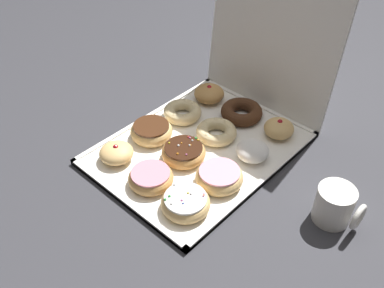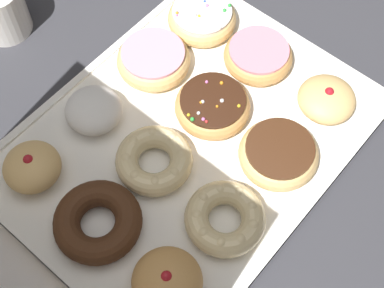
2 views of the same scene
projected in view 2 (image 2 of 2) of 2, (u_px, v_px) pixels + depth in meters
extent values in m
plane|color=#333338|center=(187.00, 142.00, 0.84)|extent=(3.00, 3.00, 0.00)
cube|color=white|center=(187.00, 140.00, 0.83)|extent=(0.41, 0.53, 0.01)
cube|color=white|center=(289.00, 36.00, 0.92)|extent=(0.41, 0.01, 0.01)
cube|color=white|center=(58.00, 270.00, 0.73)|extent=(0.41, 0.01, 0.01)
cube|color=white|center=(296.00, 221.00, 0.77)|extent=(0.01, 0.53, 0.01)
cube|color=white|center=(93.00, 69.00, 0.89)|extent=(0.01, 0.53, 0.01)
ellipsoid|color=#E5B770|center=(327.00, 99.00, 0.84)|extent=(0.09, 0.09, 0.04)
sphere|color=#B21923|center=(329.00, 92.00, 0.82)|extent=(0.01, 0.01, 0.01)
torus|color=tan|center=(258.00, 56.00, 0.88)|extent=(0.11, 0.11, 0.03)
cylinder|color=pink|center=(259.00, 50.00, 0.86)|extent=(0.09, 0.09, 0.01)
torus|color=#E5B770|center=(202.00, 19.00, 0.92)|extent=(0.11, 0.11, 0.04)
cylinder|color=white|center=(202.00, 12.00, 0.90)|extent=(0.10, 0.10, 0.01)
sphere|color=green|center=(230.00, 5.00, 0.90)|extent=(0.01, 0.01, 0.01)
sphere|color=white|center=(220.00, 28.00, 0.88)|extent=(0.01, 0.01, 0.01)
sphere|color=blue|center=(205.00, 1.00, 0.91)|extent=(0.00, 0.00, 0.00)
sphere|color=pink|center=(207.00, 5.00, 0.90)|extent=(0.01, 0.01, 0.01)
sphere|color=yellow|center=(199.00, 16.00, 0.89)|extent=(0.00, 0.00, 0.00)
sphere|color=green|center=(225.00, 10.00, 0.90)|extent=(0.01, 0.01, 0.01)
sphere|color=pink|center=(177.00, 15.00, 0.89)|extent=(0.00, 0.00, 0.00)
sphere|color=pink|center=(177.00, 12.00, 0.90)|extent=(0.00, 0.00, 0.00)
sphere|color=white|center=(195.00, 15.00, 0.89)|extent=(0.01, 0.01, 0.01)
sphere|color=white|center=(220.00, 0.00, 0.91)|extent=(0.01, 0.01, 0.01)
sphere|color=orange|center=(177.00, 13.00, 0.89)|extent=(0.00, 0.00, 0.00)
torus|color=#E5B770|center=(278.00, 154.00, 0.79)|extent=(0.11, 0.11, 0.04)
cylinder|color=#472816|center=(280.00, 148.00, 0.78)|extent=(0.10, 0.10, 0.01)
torus|color=tan|center=(212.00, 107.00, 0.83)|extent=(0.11, 0.11, 0.04)
cylinder|color=#381E11|center=(213.00, 100.00, 0.82)|extent=(0.10, 0.10, 0.01)
sphere|color=green|center=(192.00, 119.00, 0.80)|extent=(0.01, 0.01, 0.01)
sphere|color=orange|center=(222.00, 83.00, 0.83)|extent=(0.01, 0.01, 0.01)
sphere|color=orange|center=(217.00, 106.00, 0.81)|extent=(0.00, 0.00, 0.00)
sphere|color=pink|center=(203.00, 119.00, 0.80)|extent=(0.01, 0.01, 0.01)
sphere|color=white|center=(222.00, 101.00, 0.81)|extent=(0.01, 0.01, 0.01)
sphere|color=white|center=(203.00, 102.00, 0.81)|extent=(0.01, 0.01, 0.01)
sphere|color=yellow|center=(189.00, 115.00, 0.80)|extent=(0.00, 0.00, 0.00)
sphere|color=yellow|center=(239.00, 106.00, 0.81)|extent=(0.01, 0.01, 0.01)
sphere|color=red|center=(206.00, 121.00, 0.80)|extent=(0.00, 0.00, 0.00)
sphere|color=white|center=(198.00, 113.00, 0.80)|extent=(0.01, 0.01, 0.01)
sphere|color=pink|center=(207.00, 82.00, 0.83)|extent=(0.00, 0.00, 0.00)
sphere|color=orange|center=(201.00, 102.00, 0.81)|extent=(0.00, 0.00, 0.00)
torus|color=#E5B770|center=(154.00, 60.00, 0.87)|extent=(0.12, 0.12, 0.04)
cylinder|color=pink|center=(153.00, 53.00, 0.86)|extent=(0.10, 0.10, 0.01)
torus|color=beige|center=(225.00, 218.00, 0.75)|extent=(0.11, 0.11, 0.03)
sphere|color=beige|center=(203.00, 199.00, 0.75)|extent=(0.02, 0.02, 0.02)
sphere|color=beige|center=(196.00, 216.00, 0.74)|extent=(0.02, 0.02, 0.02)
sphere|color=beige|center=(203.00, 233.00, 0.73)|extent=(0.02, 0.02, 0.02)
sphere|color=beige|center=(221.00, 243.00, 0.72)|extent=(0.02, 0.02, 0.02)
sphere|color=beige|center=(241.00, 240.00, 0.72)|extent=(0.02, 0.02, 0.02)
sphere|color=beige|center=(253.00, 225.00, 0.73)|extent=(0.02, 0.02, 0.02)
sphere|color=beige|center=(252.00, 207.00, 0.75)|extent=(0.02, 0.02, 0.02)
sphere|color=beige|center=(239.00, 193.00, 0.76)|extent=(0.02, 0.02, 0.02)
sphere|color=beige|center=(220.00, 190.00, 0.76)|extent=(0.02, 0.02, 0.02)
torus|color=beige|center=(154.00, 160.00, 0.79)|extent=(0.11, 0.11, 0.03)
sphere|color=beige|center=(134.00, 142.00, 0.79)|extent=(0.02, 0.02, 0.02)
sphere|color=beige|center=(126.00, 159.00, 0.78)|extent=(0.02, 0.02, 0.02)
sphere|color=beige|center=(135.00, 176.00, 0.77)|extent=(0.02, 0.02, 0.02)
sphere|color=beige|center=(155.00, 182.00, 0.76)|extent=(0.02, 0.02, 0.02)
sphere|color=beige|center=(175.00, 173.00, 0.77)|extent=(0.02, 0.02, 0.02)
sphere|color=beige|center=(181.00, 155.00, 0.78)|extent=(0.02, 0.02, 0.02)
sphere|color=beige|center=(172.00, 139.00, 0.80)|extent=(0.02, 0.02, 0.02)
sphere|color=beige|center=(153.00, 134.00, 0.80)|extent=(0.02, 0.02, 0.02)
ellipsoid|color=white|center=(94.00, 110.00, 0.82)|extent=(0.08, 0.08, 0.05)
ellipsoid|color=tan|center=(167.00, 281.00, 0.70)|extent=(0.09, 0.09, 0.05)
sphere|color=#B21923|center=(166.00, 276.00, 0.68)|extent=(0.01, 0.01, 0.01)
torus|color=#472816|center=(99.00, 223.00, 0.74)|extent=(0.12, 0.12, 0.04)
ellipsoid|color=#E5B770|center=(32.00, 167.00, 0.78)|extent=(0.08, 0.08, 0.05)
sphere|color=#B21923|center=(28.00, 160.00, 0.76)|extent=(0.01, 0.01, 0.01)
cylinder|color=white|center=(0.00, 10.00, 0.90)|extent=(0.08, 0.08, 0.09)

